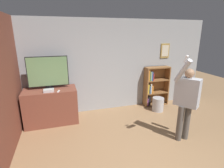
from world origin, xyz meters
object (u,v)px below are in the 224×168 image
object	(u,v)px
game_console	(49,91)
television	(48,72)
bookshelf	(154,86)
person	(187,98)
waste_bin	(158,104)

from	to	relation	value
game_console	television	bearing A→B (deg)	88.00
game_console	bookshelf	bearing A→B (deg)	8.06
television	bookshelf	size ratio (longest dim) A/B	0.78
person	waste_bin	xyz separation A→B (m)	(0.28, 1.48, -0.78)
television	person	bearing A→B (deg)	-32.68
game_console	person	world-z (taller)	person
game_console	person	distance (m)	3.18
waste_bin	television	bearing A→B (deg)	174.28
television	game_console	bearing A→B (deg)	-92.00
television	person	xyz separation A→B (m)	(2.79, -1.79, -0.36)
television	bookshelf	distance (m)	3.26
game_console	waste_bin	world-z (taller)	game_console
person	waste_bin	size ratio (longest dim) A/B	4.59
television	game_console	distance (m)	0.49
game_console	waste_bin	size ratio (longest dim) A/B	0.59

